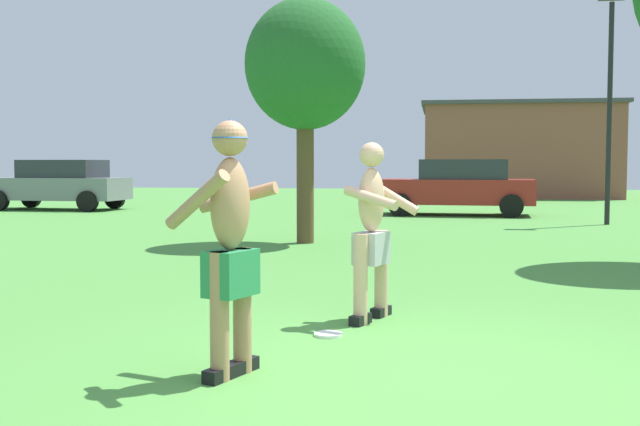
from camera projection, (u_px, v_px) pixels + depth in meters
name	position (u px, v px, depth m)	size (l,w,h in m)	color
ground_plane	(412.00, 379.00, 5.19)	(80.00, 80.00, 0.00)	#4C8E3D
player_with_cap	(230.00, 235.00, 5.21)	(0.73, 0.70, 1.76)	black
player_in_gray	(372.00, 228.00, 7.10)	(0.69, 0.78, 1.65)	black
frisbee	(328.00, 334.00, 6.50)	(0.24, 0.24, 0.03)	white
car_red_mid_lot	(458.00, 186.00, 21.86)	(4.41, 2.25, 1.58)	maroon
car_gray_far_end	(59.00, 184.00, 24.44)	(4.38, 2.19, 1.58)	slate
lamp_post	(610.00, 82.00, 18.23)	(0.60, 0.24, 5.51)	black
outbuilding_behind_lot	(516.00, 151.00, 34.83)	(8.40, 7.04, 4.09)	brown
tree_right_field	(305.00, 67.00, 13.96)	(2.19, 2.19, 4.45)	brown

